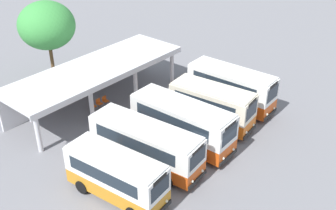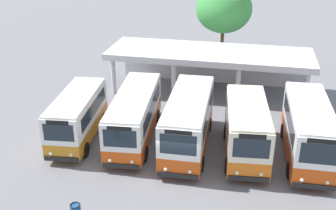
# 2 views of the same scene
# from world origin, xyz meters

# --- Properties ---
(ground_plane) EXTENTS (180.00, 180.00, 0.00)m
(ground_plane) POSITION_xyz_m (0.00, 0.00, 0.00)
(ground_plane) COLOR slate
(city_bus_nearest_orange) EXTENTS (2.74, 6.66, 3.03)m
(city_bus_nearest_orange) POSITION_xyz_m (-6.77, 2.58, 1.68)
(city_bus_nearest_orange) COLOR black
(city_bus_nearest_orange) RESTS_ON ground
(city_bus_second_in_row) EXTENTS (2.95, 8.21, 3.06)m
(city_bus_second_in_row) POSITION_xyz_m (-3.33, 3.38, 1.70)
(city_bus_second_in_row) COLOR black
(city_bus_second_in_row) RESTS_ON ground
(city_bus_middle_cream) EXTENTS (2.62, 7.90, 3.31)m
(city_bus_middle_cream) POSITION_xyz_m (0.11, 3.05, 1.83)
(city_bus_middle_cream) COLOR black
(city_bus_middle_cream) RESTS_ON ground
(city_bus_fourth_amber) EXTENTS (2.89, 6.68, 3.24)m
(city_bus_fourth_amber) POSITION_xyz_m (3.55, 2.87, 1.79)
(city_bus_fourth_amber) COLOR black
(city_bus_fourth_amber) RESTS_ON ground
(city_bus_fifth_blue) EXTENTS (2.53, 7.46, 3.34)m
(city_bus_fifth_blue) POSITION_xyz_m (6.98, 3.34, 1.84)
(city_bus_fifth_blue) COLOR black
(city_bus_fifth_blue) RESTS_ON ground
(terminal_canopy) EXTENTS (15.85, 5.21, 3.40)m
(terminal_canopy) POSITION_xyz_m (0.22, 12.78, 2.61)
(terminal_canopy) COLOR silver
(terminal_canopy) RESTS_ON ground
(waiting_chair_end_by_column) EXTENTS (0.44, 0.44, 0.86)m
(waiting_chair_end_by_column) POSITION_xyz_m (-0.96, 11.58, 0.52)
(waiting_chair_end_by_column) COLOR slate
(waiting_chair_end_by_column) RESTS_ON ground
(waiting_chair_second_from_end) EXTENTS (0.44, 0.44, 0.86)m
(waiting_chair_second_from_end) POSITION_xyz_m (-0.33, 11.51, 0.52)
(waiting_chair_second_from_end) COLOR slate
(waiting_chair_second_from_end) RESTS_ON ground
(waiting_chair_middle_seat) EXTENTS (0.44, 0.44, 0.86)m
(waiting_chair_middle_seat) POSITION_xyz_m (0.30, 11.46, 0.52)
(waiting_chair_middle_seat) COLOR slate
(waiting_chair_middle_seat) RESTS_ON ground
(roadside_tree_behind_canopy) EXTENTS (5.07, 5.07, 7.50)m
(roadside_tree_behind_canopy) POSITION_xyz_m (0.61, 18.92, 5.33)
(roadside_tree_behind_canopy) COLOR brown
(roadside_tree_behind_canopy) RESTS_ON ground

